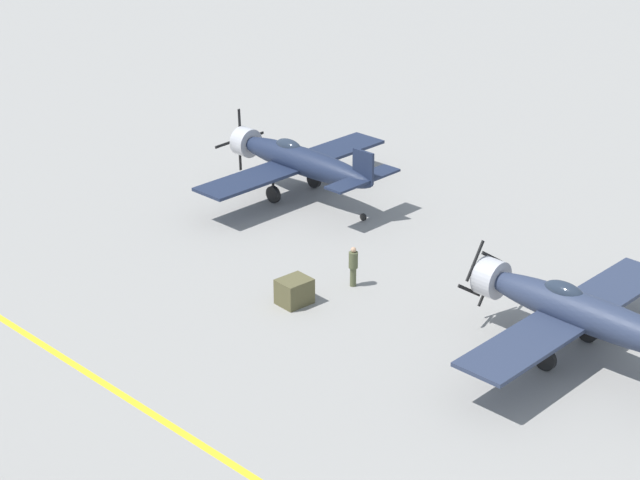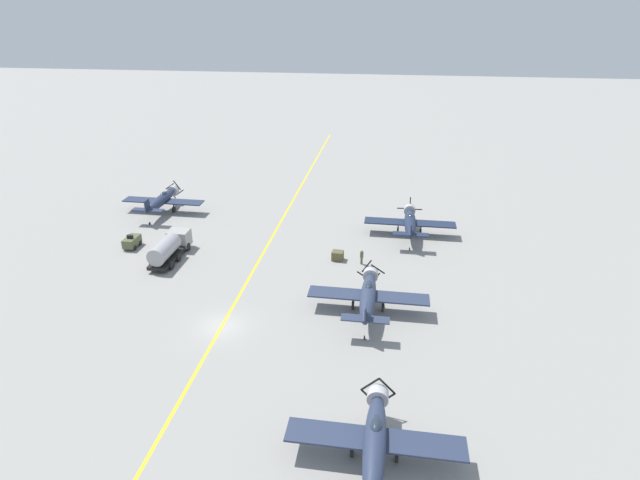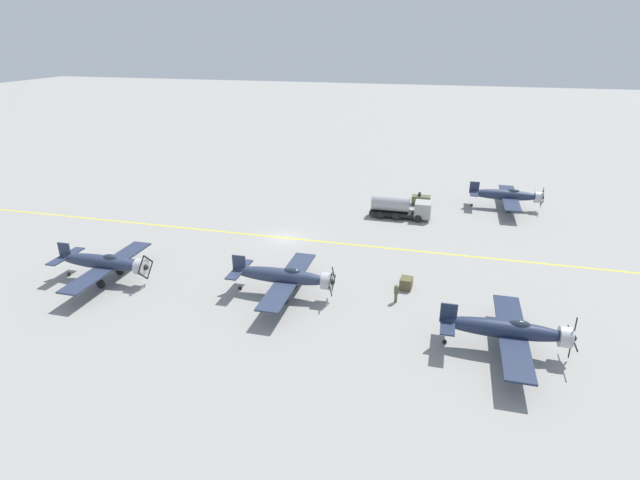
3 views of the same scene
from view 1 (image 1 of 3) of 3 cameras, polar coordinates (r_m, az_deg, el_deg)
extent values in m
ellipsoid|color=#1D2741|center=(55.16, -0.86, 4.20)|extent=(1.50, 9.50, 1.42)
cylinder|color=#B7B7BC|center=(58.21, -3.97, 5.24)|extent=(1.58, 0.90, 1.58)
ellipsoid|color=#232D3D|center=(55.73, -1.69, 5.02)|extent=(0.80, 1.70, 0.76)
cube|color=#1D2741|center=(55.78, -1.41, 4.06)|extent=(12.00, 2.10, 0.16)
cube|color=#1D2741|center=(52.47, 2.31, 3.28)|extent=(4.40, 1.10, 0.12)
cube|color=#1D2741|center=(52.24, 2.32, 3.95)|extent=(0.14, 1.30, 1.60)
sphere|color=black|center=(58.57, -4.30, 5.35)|extent=(0.56, 0.56, 0.56)
cube|color=black|center=(58.84, -4.29, 4.54)|extent=(0.19, 0.06, 1.75)
cube|color=black|center=(59.12, -3.67, 5.53)|extent=(1.75, 0.06, 0.19)
cube|color=black|center=(58.31, -4.31, 6.17)|extent=(0.19, 0.06, 1.75)
cube|color=black|center=(58.02, -4.95, 5.16)|extent=(1.75, 0.06, 0.19)
cylinder|color=black|center=(55.03, -2.52, 3.06)|extent=(0.14, 0.14, 1.26)
cylinder|color=black|center=(55.26, -2.51, 2.45)|extent=(0.22, 0.90, 0.90)
cylinder|color=black|center=(56.99, -0.33, 3.84)|extent=(0.14, 0.14, 1.26)
cylinder|color=black|center=(57.21, -0.32, 3.25)|extent=(0.22, 0.90, 0.90)
cylinder|color=black|center=(53.19, 2.32, 1.24)|extent=(0.12, 0.36, 0.36)
ellipsoid|color=#2B354F|center=(41.19, 14.14, -3.88)|extent=(1.50, 9.50, 1.42)
cylinder|color=#B7B7BC|center=(43.25, 9.11, -2.00)|extent=(1.57, 0.90, 1.58)
ellipsoid|color=#232D3D|center=(41.43, 12.87, -2.69)|extent=(0.80, 1.70, 0.76)
cube|color=#2B354F|center=(41.67, 13.20, -3.95)|extent=(12.00, 2.10, 0.16)
sphere|color=black|center=(43.51, 8.58, -1.80)|extent=(0.56, 0.56, 0.56)
cube|color=black|center=(42.84, 8.27, -1.12)|extent=(1.06, 0.06, 1.55)
cube|color=black|center=(43.17, 7.96, -2.67)|extent=(1.55, 0.06, 1.06)
cube|color=black|center=(44.18, 8.89, -2.46)|extent=(1.06, 0.06, 1.55)
cube|color=black|center=(43.85, 9.19, -0.94)|extent=(1.55, 0.06, 1.06)
cylinder|color=black|center=(40.82, 12.00, -5.47)|extent=(0.14, 0.14, 1.26)
cylinder|color=black|center=(41.14, 11.92, -6.23)|extent=(0.22, 0.90, 0.90)
cylinder|color=black|center=(43.13, 14.18, -4.00)|extent=(0.14, 0.14, 1.26)
cylinder|color=black|center=(43.42, 14.09, -4.73)|extent=(0.22, 0.90, 0.90)
cylinder|color=#515638|center=(46.46, 1.78, -1.97)|extent=(0.27, 0.27, 0.88)
cylinder|color=#515638|center=(46.11, 1.79, -1.07)|extent=(0.40, 0.40, 0.73)
sphere|color=tan|center=(45.91, 1.80, -0.52)|extent=(0.24, 0.24, 0.24)
cube|color=brown|center=(44.93, -1.38, -2.76)|extent=(1.43, 1.22, 1.12)
camera|label=2|loc=(42.35, 85.00, 12.33)|focal=28.00mm
camera|label=3|loc=(78.17, 22.63, 24.08)|focal=28.00mm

